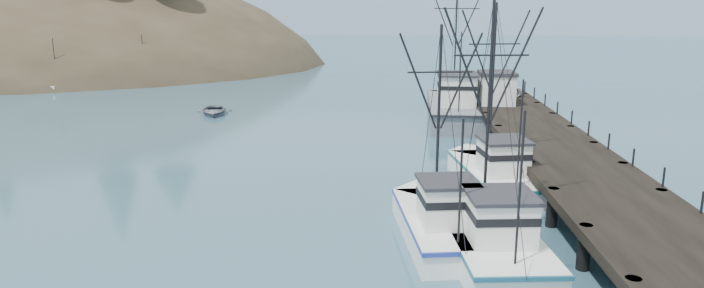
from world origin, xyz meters
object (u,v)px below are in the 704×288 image
Objects in this scene: pier_shed at (496,88)px; motorboat at (214,114)px; trawler_mid at (439,221)px; pickup_truck at (495,88)px; pier at (552,146)px; work_vessel at (454,107)px; trawler_far at (493,173)px; trawler_near at (488,235)px.

motorboat is (-25.92, 4.49, -3.42)m from pier_shed.
trawler_mid is 1.90× the size of pickup_truck.
trawler_mid is 26.89m from pier_shed.
pickup_truck is at bearing 91.89° from pier.
trawler_mid is 3.23× the size of pier_shed.
trawler_far is at bearing -89.77° from work_vessel.
trawler_near reaches higher than pier_shed.
trawler_far is 31.65m from motorboat.
trawler_near is 1.12× the size of trawler_mid.
pier is 8.08× the size of pickup_truck.
pier_shed is 4.00m from pickup_truck.
pier is at bearing -85.28° from pier_shed.
work_vessel reaches higher than motorboat.
trawler_far is at bearing -141.80° from pier.
pier is at bearing 54.54° from trawler_mid.
work_vessel reaches higher than trawler_far.
trawler_near is 2.41× the size of motorboat.
pickup_truck reaches higher than pier.
pier_shed is 26.53m from motorboat.
work_vessel is at bearing 90.23° from trawler_far.
pier_shed is 0.67× the size of motorboat.
motorboat is at bearing 123.07° from trawler_near.
work_vessel is 4.87× the size of pier_shed.
trawler_far is 17.99m from pier_shed.
trawler_near is at bearing -115.29° from pier.
trawler_mid is (-8.33, -11.69, -0.87)m from pier.
trawler_mid reaches higher than pier.
pier is 18.04m from pickup_truck.
motorboat is at bearing 170.17° from pier_shed.
pier is at bearing -46.21° from motorboat.
pier is at bearing 38.20° from trawler_far.
pickup_truck is at bearing 80.07° from trawler_far.
pickup_truck is (3.75, 21.42, 1.94)m from trawler_far.
trawler_far reaches higher than pier_shed.
trawler_far is 21.83m from pickup_truck.
work_vessel is at bearing 86.41° from trawler_near.
pickup_truck is 1.14× the size of motorboat.
trawler_near reaches higher than pickup_truck.
pier_shed is at bearing 79.40° from trawler_near.
pier is 5.60m from trawler_far.
trawler_mid reaches higher than pickup_truck.
pickup_truck is at bearing -13.01° from motorboat.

